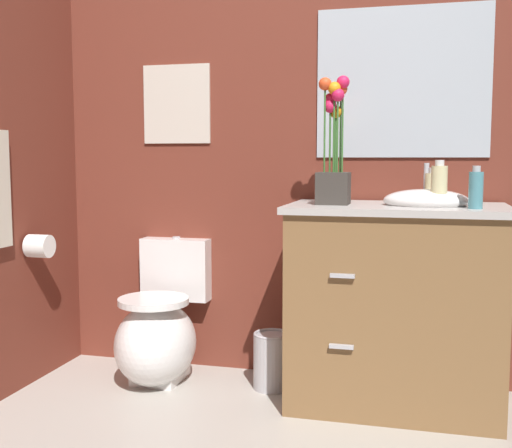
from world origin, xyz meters
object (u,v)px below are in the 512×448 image
toilet (159,332)px  wall_poster (177,104)px  vanity_cabinet (395,303)px  toilet_paper_roll (39,246)px  wall_mirror (402,82)px  flower_vase (334,156)px  hand_wash_bottle (439,185)px  lotion_bottle (432,188)px  trash_bin (272,360)px  soap_bottle (476,189)px

toilet → wall_poster: wall_poster is taller
vanity_cabinet → toilet_paper_roll: size_ratio=9.77×
toilet → wall_mirror: size_ratio=0.86×
flower_vase → hand_wash_bottle: 0.46m
toilet → hand_wash_bottle: bearing=-3.6°
lotion_bottle → hand_wash_bottle: size_ratio=0.82×
toilet → trash_bin: size_ratio=2.54×
flower_vase → wall_mirror: bearing=50.1°
vanity_cabinet → wall_mirror: wall_mirror is taller
hand_wash_bottle → toilet_paper_roll: (-1.83, -0.11, -0.30)m
toilet → toilet_paper_roll: (-0.52, -0.20, 0.44)m
vanity_cabinet → soap_bottle: size_ratio=6.26×
flower_vase → trash_bin: flower_vase is taller
lotion_bottle → toilet_paper_roll: (-1.80, -0.27, -0.29)m
flower_vase → trash_bin: (-0.30, 0.09, -0.97)m
toilet → lotion_bottle: bearing=3.5°
toilet → wall_poster: bearing=90.0°
vanity_cabinet → hand_wash_bottle: hand_wash_bottle is taller
soap_bottle → wall_poster: (-1.44, 0.43, 0.40)m
lotion_bottle → hand_wash_bottle: hand_wash_bottle is taller
toilet → vanity_cabinet: 1.15m
lotion_bottle → trash_bin: bearing=-176.5°
soap_bottle → wall_mirror: wall_mirror is taller
hand_wash_bottle → flower_vase: bearing=177.0°
flower_vase → hand_wash_bottle: flower_vase is taller
wall_poster → wall_mirror: size_ratio=0.50×
trash_bin → vanity_cabinet: bearing=-6.1°
trash_bin → wall_poster: (-0.56, 0.23, 1.24)m
flower_vase → soap_bottle: bearing=-10.3°
soap_bottle → lotion_bottle: (-0.16, 0.24, -0.01)m
wall_poster → toilet_paper_roll: size_ratio=3.64×
vanity_cabinet → toilet_paper_roll: (-1.66, -0.17, 0.22)m
soap_bottle → hand_wash_bottle: hand_wash_bottle is taller
flower_vase → soap_bottle: size_ratio=3.23×
trash_bin → toilet: bearing=-176.5°
wall_poster → wall_mirror: wall_mirror is taller
soap_bottle → trash_bin: soap_bottle is taller
flower_vase → wall_mirror: size_ratio=0.69×
vanity_cabinet → wall_poster: wall_poster is taller
soap_bottle → hand_wash_bottle: size_ratio=0.88×
vanity_cabinet → flower_vase: size_ratio=1.94×
wall_mirror → vanity_cabinet: bearing=-89.5°
lotion_bottle → vanity_cabinet: bearing=-143.9°
wall_poster → wall_mirror: bearing=0.0°
soap_bottle → lotion_bottle: bearing=124.1°
toilet → flower_vase: flower_vase is taller
soap_bottle → wall_poster: size_ratio=0.43×
hand_wash_bottle → toilet_paper_roll: 1.85m
vanity_cabinet → soap_bottle: bearing=-24.2°
lotion_bottle → wall_mirror: wall_mirror is taller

